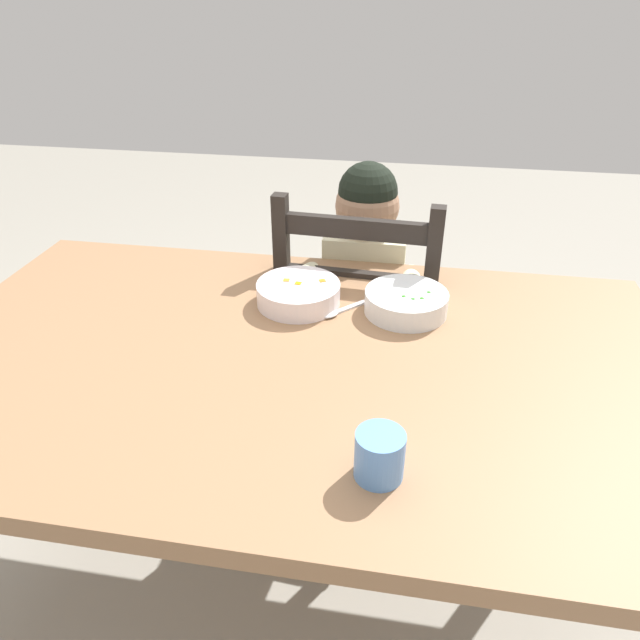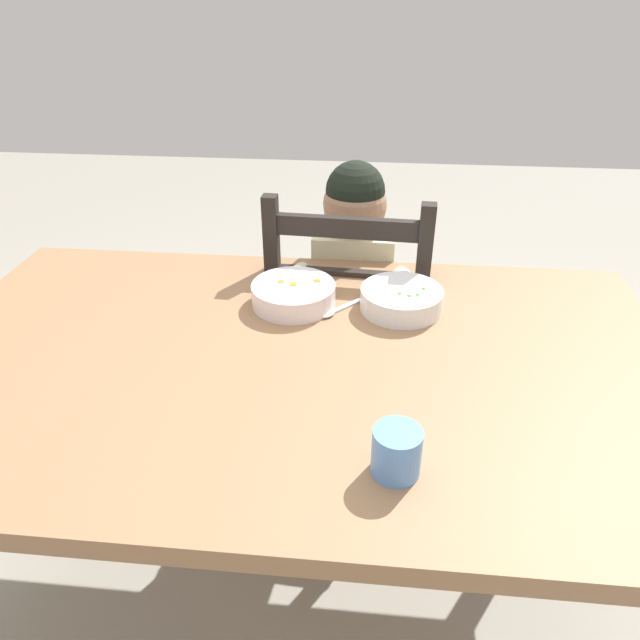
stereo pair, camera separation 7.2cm
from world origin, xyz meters
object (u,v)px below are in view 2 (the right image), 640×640
object	(u,v)px
bowl_of_peas	(401,299)
spoon	(333,311)
bowl_of_carrots	(294,294)
dining_chair	(349,336)
drinking_cup	(396,452)
child_figure	(352,282)
dining_table	(294,393)

from	to	relation	value
bowl_of_peas	spoon	size ratio (longest dim) A/B	1.65
bowl_of_peas	bowl_of_carrots	world-z (taller)	same
dining_chair	drinking_cup	world-z (taller)	dining_chair
dining_chair	drinking_cup	xyz separation A→B (m)	(0.11, -0.81, 0.31)
child_figure	bowl_of_carrots	size ratio (longest dim) A/B	5.10
dining_chair	child_figure	bearing A→B (deg)	-71.68
dining_chair	spoon	bearing A→B (deg)	-94.61
dining_chair	bowl_of_carrots	size ratio (longest dim) A/B	4.86
child_figure	spoon	world-z (taller)	child_figure
dining_table	spoon	xyz separation A→B (m)	(0.06, 0.18, 0.09)
dining_table	drinking_cup	size ratio (longest dim) A/B	19.51
dining_table	dining_chair	bearing A→B (deg)	79.88
bowl_of_peas	spoon	distance (m)	0.16
dining_chair	bowl_of_carrots	distance (m)	0.44
bowl_of_peas	bowl_of_carrots	xyz separation A→B (m)	(-0.25, 0.00, 0.00)
dining_chair	bowl_of_carrots	bearing A→B (deg)	-111.76
dining_table	drinking_cup	distance (m)	0.38
dining_table	bowl_of_peas	world-z (taller)	bowl_of_peas
bowl_of_peas	bowl_of_carrots	distance (m)	0.25
bowl_of_peas	drinking_cup	world-z (taller)	drinking_cup
bowl_of_peas	dining_chair	bearing A→B (deg)	112.72
dining_chair	bowl_of_peas	xyz separation A→B (m)	(0.13, -0.30, 0.30)
child_figure	spoon	size ratio (longest dim) A/B	8.69
dining_table	dining_chair	world-z (taller)	dining_chair
drinking_cup	bowl_of_carrots	bearing A→B (deg)	114.08
spoon	bowl_of_peas	bearing A→B (deg)	11.84
dining_table	drinking_cup	xyz separation A→B (m)	(0.20, -0.29, 0.13)
dining_table	spoon	world-z (taller)	spoon
dining_table	bowl_of_peas	xyz separation A→B (m)	(0.22, 0.21, 0.12)
child_figure	bowl_of_carrots	world-z (taller)	child_figure
drinking_cup	dining_chair	bearing A→B (deg)	97.51
drinking_cup	spoon	bearing A→B (deg)	105.69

